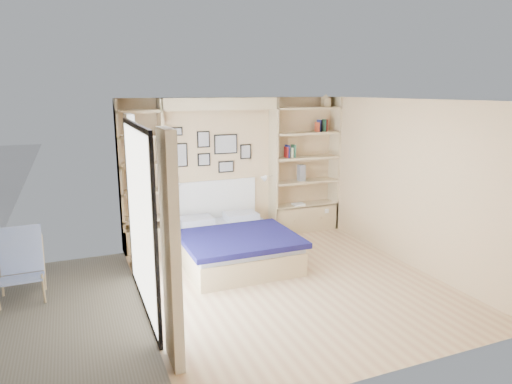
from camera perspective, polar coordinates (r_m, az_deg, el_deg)
name	(u,v)px	position (r m, az deg, el deg)	size (l,w,h in m)	color
ground	(288,282)	(6.52, 4.05, -11.14)	(4.50, 4.50, 0.00)	tan
room_shell	(226,188)	(7.39, -3.73, 0.53)	(4.50, 4.50, 4.50)	tan
bed	(232,244)	(7.18, -3.00, -6.50)	(1.68, 2.21, 1.07)	tan
photo_gallery	(209,150)	(7.94, -5.86, 5.19)	(1.48, 0.02, 0.82)	black
reading_lamps	(222,181)	(7.86, -4.26, 1.42)	(1.92, 0.12, 0.15)	silver
shelf_decor	(293,143)	(8.35, 4.63, 6.16)	(3.58, 0.23, 2.03)	#A51E1E
deck_chair	(21,265)	(6.66, -27.28, -8.10)	(0.55, 0.90, 0.89)	tan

